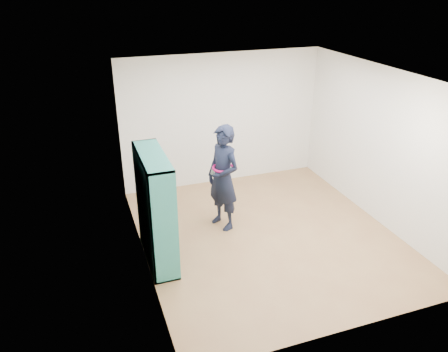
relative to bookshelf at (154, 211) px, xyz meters
name	(u,v)px	position (x,y,z in m)	size (l,w,h in m)	color
floor	(267,235)	(1.83, 0.03, -0.81)	(4.50, 4.50, 0.00)	#946743
ceiling	(275,77)	(1.83, 0.03, 1.79)	(4.50, 4.50, 0.00)	white
wall_left	(139,181)	(-0.17, 0.03, 0.49)	(0.02, 4.50, 2.60)	white
wall_right	(380,147)	(3.83, 0.03, 0.49)	(0.02, 4.50, 2.60)	white
wall_back	(222,120)	(1.83, 2.28, 0.49)	(4.00, 0.02, 2.60)	white
wall_front	(359,239)	(1.83, -2.22, 0.49)	(4.00, 0.02, 2.60)	white
bookshelf	(154,211)	(0.00, 0.00, 0.00)	(0.37, 1.26, 1.68)	teal
person	(223,178)	(1.25, 0.57, 0.08)	(0.64, 0.76, 1.78)	black
smartphone	(213,172)	(1.09, 0.60, 0.19)	(0.06, 0.08, 0.13)	silver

